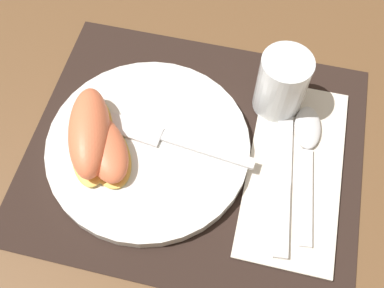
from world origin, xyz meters
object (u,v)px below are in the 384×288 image
(spoon, at_px, (307,145))
(citrus_wedge_0, at_px, (90,133))
(juice_glass, at_px, (281,86))
(citrus_wedge_1, at_px, (105,149))
(knife, at_px, (284,172))
(fork, at_px, (168,137))
(plate, at_px, (148,146))

(spoon, relative_size, citrus_wedge_0, 1.36)
(juice_glass, distance_m, citrus_wedge_1, 0.23)
(knife, height_order, fork, fork)
(juice_glass, xyz_separation_m, knife, (0.02, -0.10, -0.03))
(fork, bearing_deg, juice_glass, 36.59)
(juice_glass, bearing_deg, fork, -143.41)
(juice_glass, bearing_deg, spoon, -51.02)
(knife, xyz_separation_m, fork, (-0.15, 0.01, 0.01))
(knife, height_order, citrus_wedge_1, citrus_wedge_1)
(plate, height_order, spoon, plate)
(plate, xyz_separation_m, juice_glass, (0.15, 0.11, 0.03))
(fork, bearing_deg, spoon, 11.55)
(plate, distance_m, juice_glass, 0.19)
(fork, bearing_deg, knife, -3.08)
(plate, relative_size, knife, 1.13)
(spoon, height_order, citrus_wedge_0, citrus_wedge_0)
(plate, height_order, citrus_wedge_0, citrus_wedge_0)
(plate, xyz_separation_m, fork, (0.02, 0.01, 0.01))
(knife, distance_m, citrus_wedge_1, 0.22)
(juice_glass, xyz_separation_m, spoon, (0.05, -0.06, -0.03))
(citrus_wedge_0, xyz_separation_m, citrus_wedge_1, (0.02, -0.01, -0.01))
(fork, relative_size, citrus_wedge_0, 1.40)
(knife, bearing_deg, citrus_wedge_1, -171.88)
(plate, relative_size, citrus_wedge_0, 1.83)
(plate, relative_size, fork, 1.31)
(juice_glass, relative_size, fork, 0.46)
(plate, distance_m, citrus_wedge_0, 0.07)
(knife, distance_m, spoon, 0.05)
(juice_glass, height_order, spoon, juice_glass)
(knife, bearing_deg, fork, 176.92)
(fork, distance_m, citrus_wedge_0, 0.09)
(knife, distance_m, citrus_wedge_0, 0.24)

